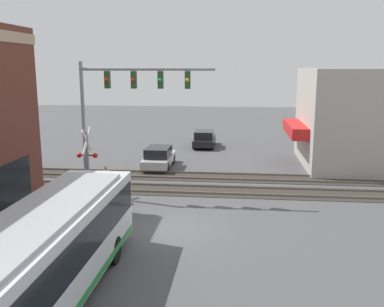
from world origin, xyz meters
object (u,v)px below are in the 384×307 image
parked_car_silver (159,158)px  parked_car_black (204,139)px  city_bus (34,265)px  pedestrian_at_crossing (106,182)px  crossing_signal (87,155)px

parked_car_silver → parked_car_black: size_ratio=1.03×
city_bus → parked_car_silver: size_ratio=2.68×
parked_car_silver → pedestrian_at_crossing: 7.76m
parked_car_silver → pedestrian_at_crossing: pedestrian_at_crossing is taller
crossing_signal → pedestrian_at_crossing: bearing=-110.6°
crossing_signal → parked_car_black: bearing=-18.5°
city_bus → pedestrian_at_crossing: (11.28, 1.47, -0.73)m
city_bus → parked_car_black: 27.39m
crossing_signal → city_bus: bearing=-167.4°
crossing_signal → parked_car_silver: crossing_signal is taller
parked_car_black → pedestrian_at_crossing: pedestrian_at_crossing is taller
parked_car_black → crossing_signal: bearing=161.5°
parked_car_silver → pedestrian_at_crossing: bearing=169.1°
parked_car_silver → parked_car_black: bearing=-17.3°
parked_car_black → pedestrian_at_crossing: size_ratio=2.34×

